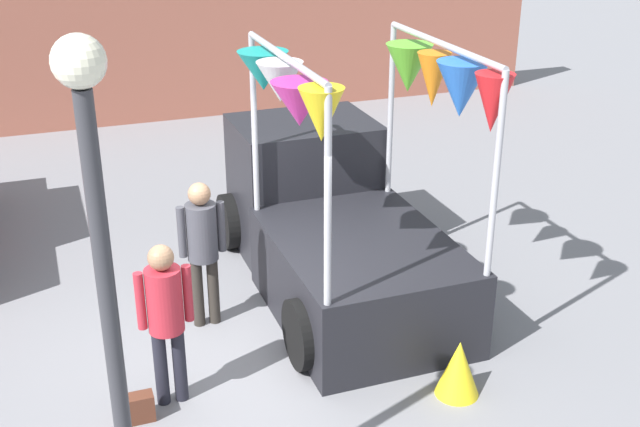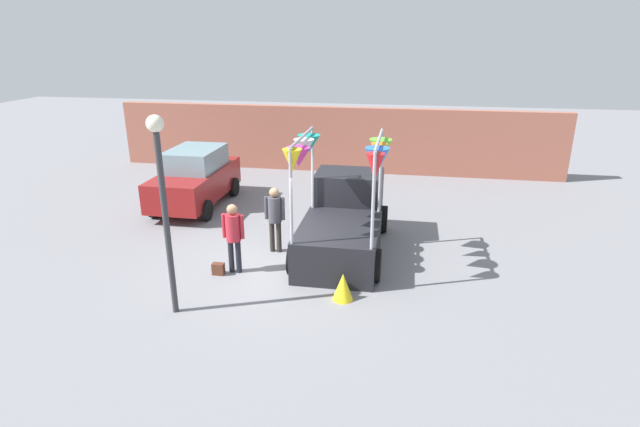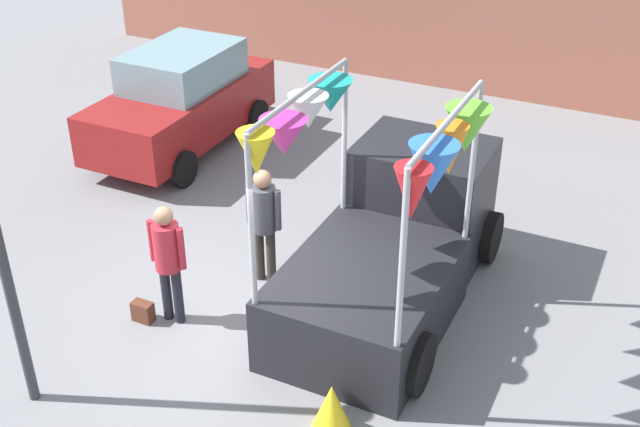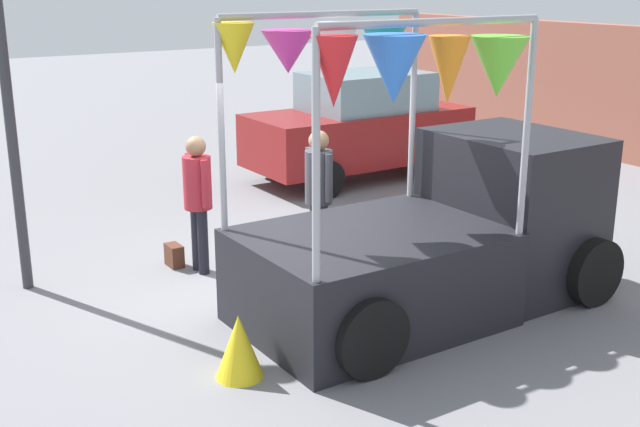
{
  "view_description": "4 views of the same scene",
  "coord_description": "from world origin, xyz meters",
  "px_view_note": "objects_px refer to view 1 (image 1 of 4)",
  "views": [
    {
      "loc": [
        -1.77,
        -7.14,
        4.84
      ],
      "look_at": [
        0.89,
        0.17,
        1.45
      ],
      "focal_mm": 45.0,
      "sensor_mm": 36.0,
      "label": 1
    },
    {
      "loc": [
        2.92,
        -10.71,
        5.33
      ],
      "look_at": [
        0.94,
        0.55,
        1.2
      ],
      "focal_mm": 28.0,
      "sensor_mm": 36.0,
      "label": 2
    },
    {
      "loc": [
        4.48,
        -7.26,
        6.51
      ],
      "look_at": [
        0.79,
        0.35,
        1.57
      ],
      "focal_mm": 45.0,
      "sensor_mm": 36.0,
      "label": 3
    },
    {
      "loc": [
        7.68,
        -4.36,
        3.49
      ],
      "look_at": [
        1.03,
        -0.04,
        1.14
      ],
      "focal_mm": 45.0,
      "sensor_mm": 36.0,
      "label": 4
    }
  ],
  "objects_px": {
    "folded_kite_bundle_sunflower": "(458,368)",
    "person_customer": "(165,310)",
    "vendor_truck": "(331,212)",
    "person_vendor": "(202,241)",
    "handbag": "(139,408)",
    "street_lamp": "(102,256)"
  },
  "relations": [
    {
      "from": "person_customer",
      "to": "folded_kite_bundle_sunflower",
      "type": "bearing_deg",
      "value": -17.76
    },
    {
      "from": "person_customer",
      "to": "person_vendor",
      "type": "height_order",
      "value": "person_vendor"
    },
    {
      "from": "folded_kite_bundle_sunflower",
      "to": "person_customer",
      "type": "bearing_deg",
      "value": 162.24
    },
    {
      "from": "vendor_truck",
      "to": "person_vendor",
      "type": "xyz_separation_m",
      "value": [
        -1.71,
        -0.52,
        0.13
      ]
    },
    {
      "from": "folded_kite_bundle_sunflower",
      "to": "vendor_truck",
      "type": "bearing_deg",
      "value": 96.93
    },
    {
      "from": "handbag",
      "to": "street_lamp",
      "type": "height_order",
      "value": "street_lamp"
    },
    {
      "from": "vendor_truck",
      "to": "person_customer",
      "type": "relative_size",
      "value": 2.41
    },
    {
      "from": "street_lamp",
      "to": "person_vendor",
      "type": "bearing_deg",
      "value": 68.91
    },
    {
      "from": "person_customer",
      "to": "handbag",
      "type": "xyz_separation_m",
      "value": [
        -0.35,
        -0.2,
        -0.88
      ]
    },
    {
      "from": "person_customer",
      "to": "person_vendor",
      "type": "xyz_separation_m",
      "value": [
        0.64,
        1.32,
        0.02
      ]
    },
    {
      "from": "handbag",
      "to": "street_lamp",
      "type": "relative_size",
      "value": 0.07
    },
    {
      "from": "person_vendor",
      "to": "folded_kite_bundle_sunflower",
      "type": "height_order",
      "value": "person_vendor"
    },
    {
      "from": "person_customer",
      "to": "street_lamp",
      "type": "distance_m",
      "value": 2.56
    },
    {
      "from": "vendor_truck",
      "to": "person_customer",
      "type": "bearing_deg",
      "value": -142.06
    },
    {
      "from": "person_customer",
      "to": "folded_kite_bundle_sunflower",
      "type": "height_order",
      "value": "person_customer"
    },
    {
      "from": "vendor_truck",
      "to": "folded_kite_bundle_sunflower",
      "type": "relative_size",
      "value": 6.78
    },
    {
      "from": "vendor_truck",
      "to": "folded_kite_bundle_sunflower",
      "type": "bearing_deg",
      "value": -83.07
    },
    {
      "from": "folded_kite_bundle_sunflower",
      "to": "handbag",
      "type": "bearing_deg",
      "value": 167.75
    },
    {
      "from": "vendor_truck",
      "to": "handbag",
      "type": "distance_m",
      "value": 3.47
    },
    {
      "from": "vendor_truck",
      "to": "street_lamp",
      "type": "xyz_separation_m",
      "value": [
        -2.96,
        -3.76,
        1.67
      ]
    },
    {
      "from": "handbag",
      "to": "folded_kite_bundle_sunflower",
      "type": "relative_size",
      "value": 0.47
    },
    {
      "from": "person_customer",
      "to": "folded_kite_bundle_sunflower",
      "type": "distance_m",
      "value": 2.9
    }
  ]
}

